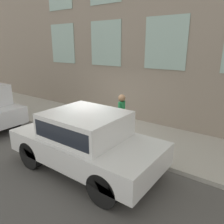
{
  "coord_description": "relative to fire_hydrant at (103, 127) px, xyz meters",
  "views": [
    {
      "loc": [
        -5.34,
        -5.06,
        3.43
      ],
      "look_at": [
        0.8,
        -0.54,
        1.1
      ],
      "focal_mm": 35.0,
      "sensor_mm": 36.0,
      "label": 1
    }
  ],
  "objects": [
    {
      "name": "ground_plane",
      "position": [
        -0.6,
        0.25,
        -0.5
      ],
      "size": [
        80.0,
        80.0,
        0.0
      ],
      "primitive_type": "plane",
      "color": "#514F4C"
    },
    {
      "name": "sidewalk",
      "position": [
        0.92,
        0.25,
        -0.44
      ],
      "size": [
        3.05,
        60.0,
        0.13
      ],
      "color": "#B2ADA3",
      "rests_on": "ground_plane"
    },
    {
      "name": "fire_hydrant",
      "position": [
        0.0,
        0.0,
        0.0
      ],
      "size": [
        0.33,
        0.45,
        0.73
      ],
      "color": "#2D7260",
      "rests_on": "sidewalk"
    },
    {
      "name": "person",
      "position": [
        0.39,
        -0.58,
        0.6
      ],
      "size": [
        0.39,
        0.26,
        1.62
      ],
      "rotation": [
        0.0,
        0.0,
        2.67
      ],
      "color": "#726651",
      "rests_on": "sidewalk"
    },
    {
      "name": "parked_car_white_near",
      "position": [
        -1.87,
        -0.91,
        0.45
      ],
      "size": [
        2.06,
        4.3,
        1.7
      ],
      "color": "black",
      "rests_on": "ground_plane"
    }
  ]
}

